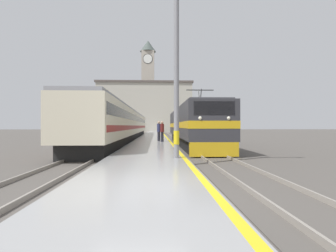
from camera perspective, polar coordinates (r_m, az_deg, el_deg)
name	(u,v)px	position (r m, az deg, el deg)	size (l,w,h in m)	color
ground_plane	(153,139)	(36.46, -3.19, -2.81)	(200.00, 200.00, 0.00)	#514C47
platform	(153,139)	(31.46, -3.30, -2.90)	(3.63, 140.00, 0.40)	#999999
rail_track_near	(183,141)	(31.62, 3.33, -3.19)	(2.83, 140.00, 0.16)	#514C47
rail_track_far	(124,141)	(31.70, -9.47, -3.18)	(2.84, 140.00, 0.16)	#514C47
locomotive_train	(191,126)	(24.21, 5.11, 0.01)	(2.92, 19.49, 4.48)	black
passenger_train	(126,125)	(33.58, -9.06, 0.32)	(2.92, 42.30, 3.64)	black
catenary_mast	(179,60)	(11.90, 2.35, 14.15)	(2.63, 0.25, 8.56)	gray
person_on_platform	(162,131)	(23.35, -1.28, -1.05)	(0.34, 0.34, 1.83)	#23232D
second_waiting_passenger	(159,131)	(24.36, -2.02, -1.00)	(0.34, 0.34, 1.84)	#23232D
clock_tower	(148,83)	(84.40, -4.38, 9.23)	(4.94, 4.94, 28.93)	#ADA393
station_building	(145,107)	(71.87, -5.06, 4.07)	(25.79, 7.11, 13.70)	#B7B2A3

